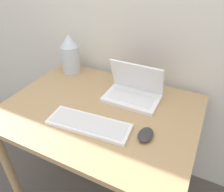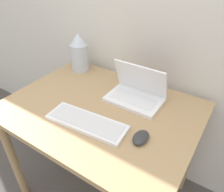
# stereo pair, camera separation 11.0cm
# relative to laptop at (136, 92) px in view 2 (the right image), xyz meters

# --- Properties ---
(desk) EXTENTS (1.04, 0.77, 0.77)m
(desk) POSITION_rel_laptop_xyz_m (-0.12, -0.18, -0.15)
(desk) COLOR tan
(desk) RESTS_ON ground_plane
(laptop) EXTENTS (0.31, 0.20, 0.21)m
(laptop) POSITION_rel_laptop_xyz_m (0.00, 0.00, 0.00)
(laptop) COLOR white
(laptop) RESTS_ON desk
(keyboard) EXTENTS (0.42, 0.17, 0.02)m
(keyboard) POSITION_rel_laptop_xyz_m (-0.10, -0.32, -0.04)
(keyboard) COLOR white
(keyboard) RESTS_ON desk
(mouse) EXTENTS (0.07, 0.10, 0.03)m
(mouse) POSITION_rel_laptop_xyz_m (0.17, -0.27, -0.03)
(mouse) COLOR #2D2D2D
(mouse) RESTS_ON desk
(vase) EXTENTS (0.12, 0.12, 0.27)m
(vase) POSITION_rel_laptop_xyz_m (-0.50, 0.11, 0.08)
(vase) COLOR silver
(vase) RESTS_ON desk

